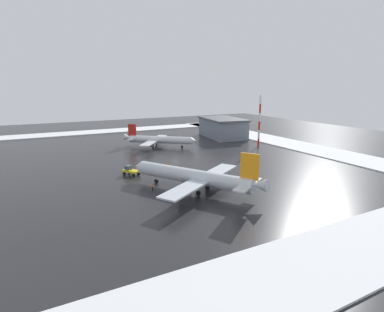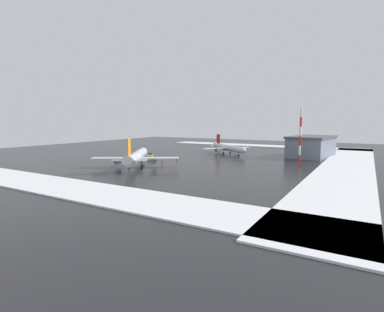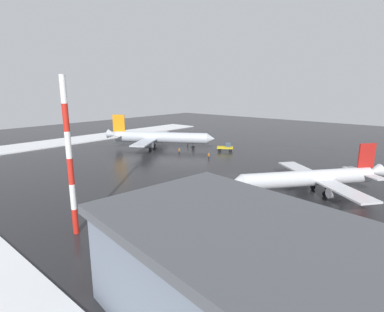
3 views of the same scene
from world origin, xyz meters
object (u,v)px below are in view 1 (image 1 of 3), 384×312
object	(u,v)px
ground_crew_mid_apron	(166,164)
cargo_hangar	(223,128)
antenna_mast	(259,121)
ground_crew_near_tug	(183,173)
ground_crew_by_nose_gear	(153,186)
airplane_parked_starboard	(195,177)
airplane_far_rear	(159,140)
pushback_tug	(130,170)

from	to	relation	value
ground_crew_mid_apron	cargo_hangar	world-z (taller)	cargo_hangar
antenna_mast	cargo_hangar	size ratio (longest dim) A/B	0.74
ground_crew_near_tug	ground_crew_by_nose_gear	xyz separation A→B (m)	(-6.19, 10.68, 0.00)
airplane_parked_starboard	airplane_far_rear	distance (m)	51.94
pushback_tug	antenna_mast	world-z (taller)	antenna_mast
ground_crew_by_nose_gear	cargo_hangar	world-z (taller)	cargo_hangar
airplane_parked_starboard	ground_crew_by_nose_gear	xyz separation A→B (m)	(4.86, 8.33, -2.40)
pushback_tug	antenna_mast	size ratio (longest dim) A/B	0.26
ground_crew_mid_apron	cargo_hangar	xyz separation A→B (m)	(37.37, -43.65, 3.47)
airplane_parked_starboard	cargo_hangar	size ratio (longest dim) A/B	1.15
ground_crew_near_tug	cargo_hangar	world-z (taller)	cargo_hangar
ground_crew_mid_apron	cargo_hangar	distance (m)	57.57
airplane_far_rear	ground_crew_near_tug	bearing A→B (deg)	-64.24
airplane_parked_starboard	ground_crew_mid_apron	world-z (taller)	airplane_parked_starboard
airplane_far_rear	airplane_parked_starboard	bearing A→B (deg)	-64.16
airplane_far_rear	ground_crew_near_tug	size ratio (longest dim) A/B	14.25
pushback_tug	cargo_hangar	world-z (taller)	cargo_hangar
airplane_parked_starboard	antenna_mast	bearing A→B (deg)	-85.57
ground_crew_mid_apron	antenna_mast	xyz separation A→B (m)	(11.99, -43.73, 8.92)
antenna_mast	cargo_hangar	bearing A→B (deg)	0.19
airplane_parked_starboard	cargo_hangar	distance (m)	74.25
ground_crew_by_nose_gear	antenna_mast	xyz separation A→B (m)	(28.36, -53.98, 8.92)
ground_crew_near_tug	cargo_hangar	xyz separation A→B (m)	(47.56, -43.22, 3.47)
airplane_parked_starboard	airplane_far_rear	bearing A→B (deg)	-43.90
antenna_mast	cargo_hangar	distance (m)	25.97
airplane_parked_starboard	ground_crew_near_tug	world-z (taller)	airplane_parked_starboard
airplane_parked_starboard	pushback_tug	bearing A→B (deg)	-5.29
pushback_tug	cargo_hangar	distance (m)	67.84
ground_crew_near_tug	ground_crew_by_nose_gear	bearing A→B (deg)	-5.29
pushback_tug	ground_crew_mid_apron	world-z (taller)	pushback_tug
airplane_far_rear	ground_crew_near_tug	distance (m)	40.69
cargo_hangar	pushback_tug	bearing A→B (deg)	133.51
airplane_parked_starboard	ground_crew_near_tug	xyz separation A→B (m)	(11.05, -2.35, -2.40)
ground_crew_by_nose_gear	pushback_tug	bearing A→B (deg)	-44.18
ground_crew_mid_apron	ground_crew_near_tug	distance (m)	10.19
ground_crew_by_nose_gear	cargo_hangar	size ratio (longest dim) A/B	0.06
airplane_far_rear	ground_crew_by_nose_gear	world-z (taller)	airplane_far_rear
airplane_parked_starboard	cargo_hangar	world-z (taller)	airplane_parked_starboard
ground_crew_mid_apron	ground_crew_by_nose_gear	distance (m)	19.32
antenna_mast	airplane_parked_starboard	bearing A→B (deg)	126.04
airplane_far_rear	ground_crew_by_nose_gear	xyz separation A→B (m)	(-45.89, 19.39, -1.88)
airplane_far_rear	antenna_mast	distance (m)	39.42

